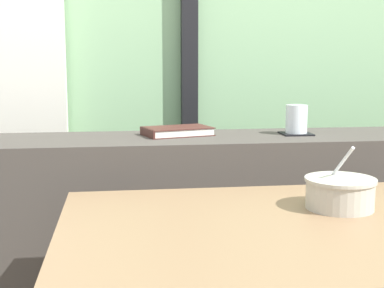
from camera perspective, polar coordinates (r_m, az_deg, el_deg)
name	(u,v)px	position (r m, az deg, el deg)	size (l,w,h in m)	color
window_divider_post	(188,1)	(2.39, -0.38, 14.69)	(0.07, 0.05, 2.60)	black
dark_console_ledge	(212,252)	(1.91, 2.10, -11.21)	(2.80, 0.35, 0.80)	#423D38
breakfast_table	(278,274)	(1.26, 8.99, -13.31)	(0.97, 0.71, 0.70)	brown
coaster_square	(296,134)	(1.89, 10.81, 1.07)	(0.10, 0.10, 0.01)	black
juice_glass	(296,120)	(1.88, 10.85, 2.47)	(0.07, 0.07, 0.10)	white
closed_book	(177,131)	(1.83, -1.59, 1.35)	(0.25, 0.19, 0.03)	#47231E
soup_bowl	(340,193)	(1.36, 15.19, -4.96)	(0.17, 0.17, 0.16)	#BCB7A8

